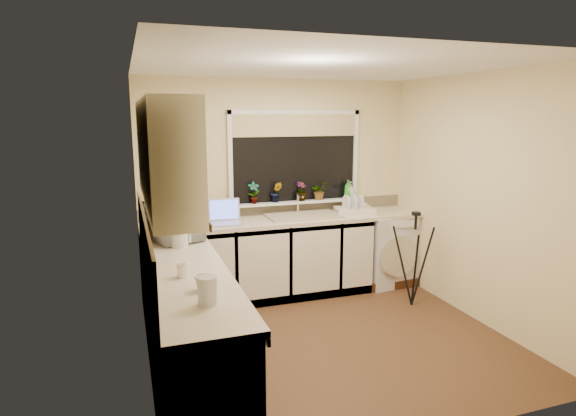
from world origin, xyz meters
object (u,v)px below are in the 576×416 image
at_px(dish_rack, 355,211).
at_px(plant_d, 319,191).
at_px(laptop, 225,217).
at_px(soap_bottle_green, 348,189).
at_px(tripod, 414,259).
at_px(glass_jug, 207,290).
at_px(steel_jar, 182,271).
at_px(plant_b, 276,192).
at_px(plant_c, 301,191).
at_px(cup_back, 362,207).
at_px(microwave, 173,221).
at_px(kettle, 179,236).
at_px(cup_left, 203,283).
at_px(soap_bottle_clear, 350,190).
at_px(plant_a, 254,193).
at_px(washing_machine, 385,248).

height_order(dish_rack, plant_d, plant_d).
xyz_separation_m(laptop, soap_bottle_green, (1.56, 0.22, 0.19)).
bearing_deg(tripod, glass_jug, -153.51).
distance_m(tripod, glass_jug, 2.89).
relative_size(steel_jar, plant_b, 0.41).
relative_size(glass_jug, plant_c, 0.78).
relative_size(glass_jug, cup_back, 1.34).
relative_size(microwave, plant_c, 2.67).
bearing_deg(plant_b, kettle, -139.51).
distance_m(laptop, plant_c, 1.01).
height_order(dish_rack, soap_bottle_green, soap_bottle_green).
relative_size(plant_c, plant_d, 1.06).
bearing_deg(laptop, glass_jug, -97.97).
distance_m(plant_b, cup_left, 2.49).
height_order(dish_rack, cup_left, cup_left).
distance_m(tripod, plant_d, 1.36).
xyz_separation_m(tripod, plant_d, (-0.71, 0.97, 0.64)).
bearing_deg(laptop, soap_bottle_green, 14.10).
bearing_deg(soap_bottle_clear, glass_jug, -131.59).
xyz_separation_m(plant_c, cup_back, (0.72, -0.16, -0.21)).
height_order(plant_b, cup_back, plant_b).
relative_size(plant_c, soap_bottle_green, 1.00).
distance_m(microwave, soap_bottle_green, 2.26).
distance_m(microwave, cup_left, 1.45).
height_order(plant_a, cup_back, plant_a).
relative_size(kettle, steel_jar, 2.03).
height_order(glass_jug, plant_b, plant_b).
bearing_deg(plant_d, cup_back, -18.57).
distance_m(tripod, soap_bottle_clear, 1.19).
bearing_deg(laptop, steel_jar, -105.43).
xyz_separation_m(tripod, cup_back, (-0.22, 0.81, 0.43)).
bearing_deg(soap_bottle_green, laptop, -171.98).
height_order(plant_b, soap_bottle_green, plant_b).
bearing_deg(plant_a, glass_jug, -111.16).
distance_m(kettle, soap_bottle_green, 2.36).
bearing_deg(cup_left, glass_jug, -91.88).
xyz_separation_m(washing_machine, plant_d, (-0.79, 0.22, 0.72)).
bearing_deg(dish_rack, microwave, -154.75).
relative_size(steel_jar, soap_bottle_clear, 0.48).
distance_m(kettle, glass_jug, 1.38).
bearing_deg(kettle, plant_b, 40.49).
bearing_deg(kettle, glass_jug, -89.30).
distance_m(washing_machine, tripod, 0.76).
bearing_deg(plant_b, laptop, -159.79).
height_order(steel_jar, microwave, microwave).
bearing_deg(plant_b, glass_jug, -116.44).
distance_m(plant_b, cup_back, 1.06).
distance_m(dish_rack, tripod, 0.92).
xyz_separation_m(kettle, steel_jar, (-0.08, -0.83, -0.05)).
height_order(microwave, plant_b, plant_b).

